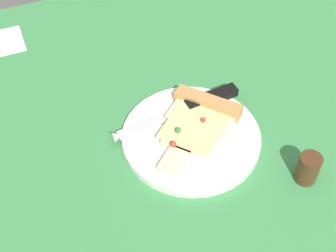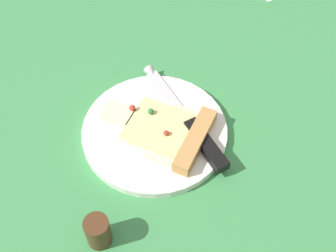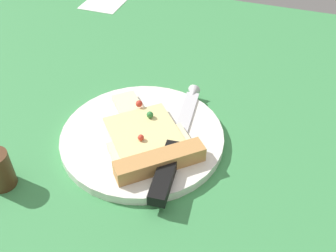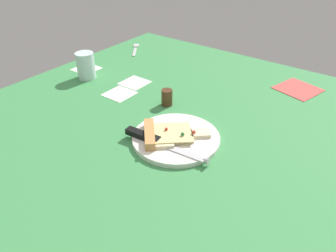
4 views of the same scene
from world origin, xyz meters
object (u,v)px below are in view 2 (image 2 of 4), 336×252
at_px(plate, 155,132).
at_px(pepper_shaker, 98,231).
at_px(knife, 191,125).
at_px(pizza_slice, 169,132).

height_order(plate, pepper_shaker, pepper_shaker).
distance_m(knife, pepper_shaker, 0.23).
distance_m(pizza_slice, pepper_shaker, 0.19).
distance_m(plate, pizza_slice, 0.03).
bearing_deg(pizza_slice, pepper_shaker, 174.75).
bearing_deg(pepper_shaker, pizza_slice, 36.37).
relative_size(pizza_slice, pepper_shaker, 3.51).
height_order(knife, pepper_shaker, pepper_shaker).
distance_m(plate, pepper_shaker, 0.19).
xyz_separation_m(plate, pizza_slice, (0.02, -0.02, 0.01)).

